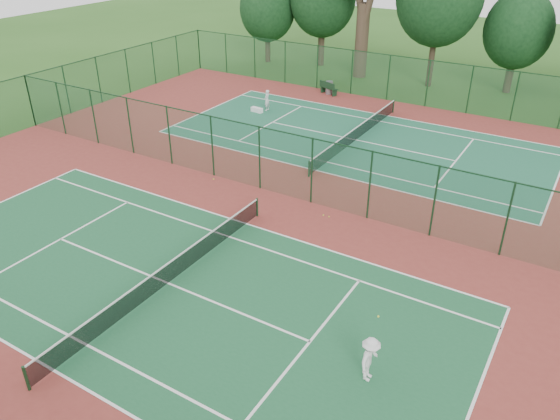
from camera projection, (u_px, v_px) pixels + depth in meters
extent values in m
plane|color=#2A581B|center=(285.00, 195.00, 28.40)|extent=(120.00, 120.00, 0.00)
cube|color=maroon|center=(285.00, 195.00, 28.40)|extent=(40.00, 36.00, 0.01)
cube|color=#1A5531|center=(169.00, 283.00, 21.67)|extent=(23.77, 10.97, 0.01)
cube|color=#1E5F42|center=(357.00, 140.00, 35.12)|extent=(23.77, 10.97, 0.01)
cube|color=#1A5030|center=(408.00, 81.00, 41.01)|extent=(40.00, 0.02, 3.50)
cube|color=#153C1D|center=(410.00, 58.00, 40.18)|extent=(40.00, 0.05, 0.05)
cube|color=#164325|center=(30.00, 101.00, 36.67)|extent=(0.02, 36.00, 3.50)
cube|color=#163E21|center=(24.00, 76.00, 35.84)|extent=(0.05, 36.00, 0.05)
cube|color=#17472A|center=(285.00, 164.00, 27.56)|extent=(40.00, 0.02, 3.50)
cube|color=#14371D|center=(285.00, 132.00, 26.73)|extent=(40.00, 0.05, 0.05)
cylinder|color=#153A1D|center=(26.00, 379.00, 16.66)|extent=(0.10, 0.10, 0.97)
cylinder|color=#153A1D|center=(257.00, 207.00, 26.22)|extent=(0.10, 0.10, 0.97)
cube|color=black|center=(167.00, 274.00, 21.44)|extent=(0.02, 12.80, 0.85)
cube|color=silver|center=(166.00, 265.00, 21.23)|extent=(0.04, 12.80, 0.06)
cylinder|color=#163C1F|center=(309.00, 169.00, 30.11)|extent=(0.10, 0.10, 0.97)
cylinder|color=#163C1F|center=(393.00, 106.00, 39.67)|extent=(0.10, 0.10, 0.97)
cube|color=black|center=(357.00, 133.00, 34.89)|extent=(0.02, 12.80, 0.85)
cube|color=white|center=(357.00, 127.00, 34.68)|extent=(0.04, 12.80, 0.06)
imported|color=silver|center=(370.00, 359.00, 16.90)|extent=(0.61, 1.05, 1.61)
imported|color=silver|center=(267.00, 100.00, 39.94)|extent=(0.43, 0.60, 1.53)
cylinder|color=gray|center=(329.00, 87.00, 43.70)|extent=(0.74, 0.74, 1.03)
cube|color=black|center=(323.00, 89.00, 44.17)|extent=(0.23, 0.45, 0.50)
cube|color=black|center=(335.00, 93.00, 43.27)|extent=(0.23, 0.45, 0.50)
cube|color=black|center=(329.00, 88.00, 43.59)|extent=(1.72, 0.99, 0.06)
cube|color=black|center=(327.00, 85.00, 43.34)|extent=(1.58, 0.61, 0.50)
cube|color=white|center=(257.00, 110.00, 39.88)|extent=(0.95, 0.45, 0.34)
sphere|color=gold|center=(329.00, 217.00, 26.31)|extent=(0.07, 0.07, 0.07)
sphere|color=#C0E435|center=(323.00, 215.00, 26.45)|extent=(0.07, 0.07, 0.07)
sphere|color=#D2EF37|center=(214.00, 179.00, 29.97)|extent=(0.07, 0.07, 0.07)
cylinder|color=#3D2D21|center=(362.00, 41.00, 47.04)|extent=(1.13, 1.13, 6.19)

